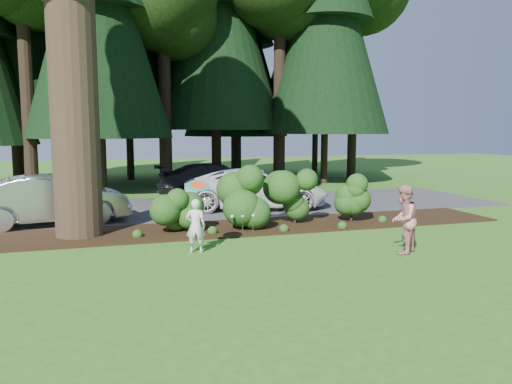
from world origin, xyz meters
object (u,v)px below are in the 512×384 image
Objects in this scene: car_silver_wagon at (51,200)px; adult at (403,219)px; car_white_suv at (256,188)px; car_dark_suv at (217,181)px; child at (196,226)px; frisbee at (198,186)px.

adult is (8.21, -6.11, 0.03)m from car_silver_wagon.
car_silver_wagon is at bearing -77.10° from adult.
car_white_suv is 3.28m from car_dark_suv.
adult reaches higher than car_white_suv.
car_dark_suv is 3.90× the size of child.
car_dark_suv is 9.38m from child.
car_dark_suv is (-0.76, 3.19, -0.00)m from car_white_suv.
frisbee is (3.64, -4.76, 0.83)m from car_silver_wagon.
car_silver_wagon is at bearing 127.41° from frisbee.
adult is at bearing -158.58° from car_white_suv.
car_silver_wagon is 3.55× the size of child.
car_silver_wagon is 2.80× the size of adult.
car_white_suv is 9.61× the size of frisbee.
car_dark_suv is 9.55m from frisbee.
car_white_suv is 3.22× the size of adult.
frisbee reaches higher than adult.
car_silver_wagon is 7.54m from car_dark_suv.
child is (3.59, -4.60, -0.14)m from car_silver_wagon.
frisbee reaches higher than car_silver_wagon.
car_silver_wagon is 6.05m from frisbee.
child is at bearing 161.84° from car_white_suv.
child is (-3.28, -5.85, -0.12)m from car_white_suv.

